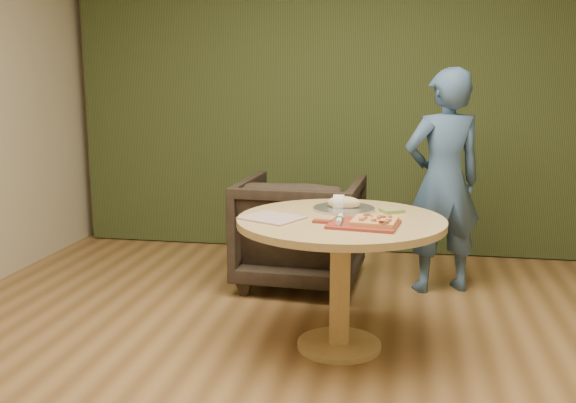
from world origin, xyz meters
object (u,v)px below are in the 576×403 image
(pizza_paddle, at_px, (362,224))
(person_standing, at_px, (443,182))
(armchair, at_px, (301,225))
(flatbread_pizza, at_px, (375,221))
(serving_tray, at_px, (344,209))
(cutlery_roll, at_px, (340,219))
(pedestal_table, at_px, (341,243))
(bread_roll, at_px, (342,202))

(pizza_paddle, xyz_separation_m, person_standing, (0.48, 1.30, 0.03))
(pizza_paddle, distance_m, armchair, 1.41)
(pizza_paddle, bearing_deg, flatbread_pizza, 6.94)
(armchair, height_order, person_standing, person_standing)
(flatbread_pizza, relative_size, serving_tray, 0.69)
(person_standing, bearing_deg, cutlery_roll, 43.54)
(pedestal_table, bearing_deg, person_standing, 62.08)
(pedestal_table, xyz_separation_m, person_standing, (0.60, 1.14, 0.18))
(flatbread_pizza, height_order, person_standing, person_standing)
(armchair, bearing_deg, pedestal_table, 112.50)
(pedestal_table, bearing_deg, armchair, 109.78)
(pizza_paddle, height_order, serving_tray, serving_tray)
(bread_roll, bearing_deg, cutlery_roll, -86.59)
(pedestal_table, height_order, person_standing, person_standing)
(person_standing, bearing_deg, pizza_paddle, 47.72)
(serving_tray, relative_size, armchair, 0.40)
(pedestal_table, distance_m, flatbread_pizza, 0.30)
(serving_tray, bearing_deg, person_standing, 56.45)
(cutlery_roll, bearing_deg, pedestal_table, 91.75)
(pizza_paddle, height_order, bread_roll, bread_roll)
(serving_tray, relative_size, bread_roll, 1.84)
(bread_roll, bearing_deg, armchair, 113.39)
(pedestal_table, bearing_deg, bread_roll, 93.77)
(cutlery_roll, height_order, armchair, armchair)
(pizza_paddle, relative_size, cutlery_roll, 2.33)
(serving_tray, bearing_deg, pedestal_table, -88.54)
(pizza_paddle, height_order, armchair, armchair)
(pizza_paddle, xyz_separation_m, armchair, (-0.52, 1.27, -0.32))
(flatbread_pizza, height_order, bread_roll, bread_roll)
(flatbread_pizza, distance_m, serving_tray, 0.43)
(serving_tray, xyz_separation_m, person_standing, (0.61, 0.92, 0.03))
(flatbread_pizza, bearing_deg, pizza_paddle, 179.55)
(serving_tray, bearing_deg, cutlery_roll, -87.89)
(pedestal_table, distance_m, serving_tray, 0.26)
(person_standing, bearing_deg, armchair, -20.27)
(bread_roll, bearing_deg, serving_tray, -0.00)
(pedestal_table, distance_m, cutlery_roll, 0.24)
(pedestal_table, relative_size, bread_roll, 5.88)
(pedestal_table, xyz_separation_m, pizza_paddle, (0.12, -0.16, 0.15))
(flatbread_pizza, relative_size, bread_roll, 1.28)
(cutlery_roll, bearing_deg, armchair, 106.45)
(pedestal_table, height_order, cutlery_roll, cutlery_roll)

